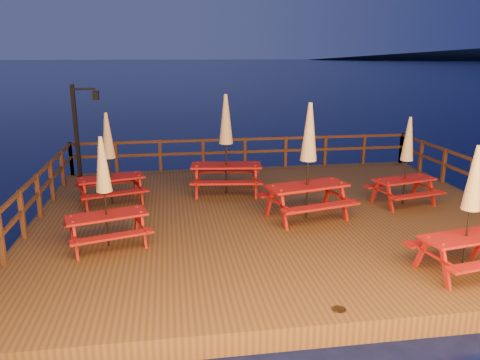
{
  "coord_description": "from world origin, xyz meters",
  "views": [
    {
      "loc": [
        -2.58,
        -10.97,
        4.41
      ],
      "look_at": [
        -0.82,
        0.6,
        1.17
      ],
      "focal_mm": 35.0,
      "sensor_mm": 36.0,
      "label": 1
    }
  ],
  "objects_px": {
    "picnic_table_0": "(226,143)",
    "picnic_table_1": "(308,160)",
    "lamp_post": "(80,123)",
    "picnic_table_2": "(406,160)"
  },
  "relations": [
    {
      "from": "lamp_post",
      "to": "picnic_table_2",
      "type": "bearing_deg",
      "value": -25.43
    },
    {
      "from": "lamp_post",
      "to": "picnic_table_1",
      "type": "relative_size",
      "value": 1.05
    },
    {
      "from": "picnic_table_2",
      "to": "lamp_post",
      "type": "bearing_deg",
      "value": 141.4
    },
    {
      "from": "picnic_table_0",
      "to": "picnic_table_2",
      "type": "height_order",
      "value": "picnic_table_0"
    },
    {
      "from": "picnic_table_1",
      "to": "picnic_table_2",
      "type": "height_order",
      "value": "picnic_table_1"
    },
    {
      "from": "lamp_post",
      "to": "picnic_table_2",
      "type": "height_order",
      "value": "lamp_post"
    },
    {
      "from": "lamp_post",
      "to": "picnic_table_0",
      "type": "bearing_deg",
      "value": -30.15
    },
    {
      "from": "picnic_table_0",
      "to": "lamp_post",
      "type": "bearing_deg",
      "value": 156.87
    },
    {
      "from": "picnic_table_0",
      "to": "picnic_table_1",
      "type": "height_order",
      "value": "picnic_table_0"
    },
    {
      "from": "picnic_table_0",
      "to": "picnic_table_1",
      "type": "bearing_deg",
      "value": -47.44
    }
  ]
}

